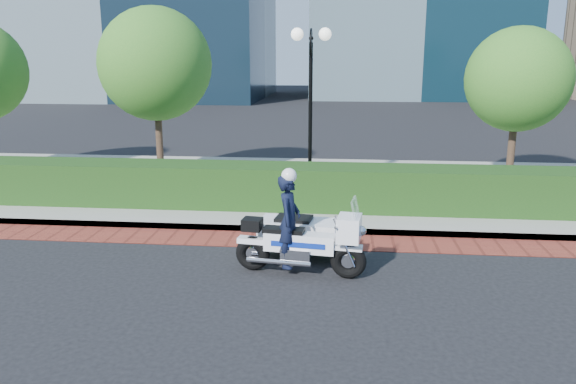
# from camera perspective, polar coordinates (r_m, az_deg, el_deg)

# --- Properties ---
(ground) EXTENTS (120.00, 120.00, 0.00)m
(ground) POSITION_cam_1_polar(r_m,az_deg,el_deg) (10.24, -5.22, -7.50)
(ground) COLOR black
(ground) RESTS_ON ground
(brick_strip) EXTENTS (60.00, 1.00, 0.01)m
(brick_strip) POSITION_cam_1_polar(r_m,az_deg,el_deg) (11.63, -3.85, -4.80)
(brick_strip) COLOR maroon
(brick_strip) RESTS_ON ground
(sidewalk) EXTENTS (60.00, 8.00, 0.15)m
(sidewalk) POSITION_cam_1_polar(r_m,az_deg,el_deg) (15.90, -1.22, 0.60)
(sidewalk) COLOR gray
(sidewalk) RESTS_ON ground
(hedge_main) EXTENTS (18.00, 1.20, 1.00)m
(hedge_main) POSITION_cam_1_polar(r_m,az_deg,el_deg) (13.45, -2.44, 0.65)
(hedge_main) COLOR black
(hedge_main) RESTS_ON sidewalk
(lamppost) EXTENTS (1.02, 0.70, 4.21)m
(lamppost) POSITION_cam_1_polar(r_m,az_deg,el_deg) (14.61, 2.31, 10.86)
(lamppost) COLOR black
(lamppost) RESTS_ON sidewalk
(tree_b) EXTENTS (3.20, 3.20, 4.89)m
(tree_b) POSITION_cam_1_polar(r_m,az_deg,el_deg) (16.74, -13.34, 12.51)
(tree_b) COLOR #332319
(tree_b) RESTS_ON sidewalk
(tree_c) EXTENTS (2.80, 2.80, 4.30)m
(tree_c) POSITION_cam_1_polar(r_m,az_deg,el_deg) (16.54, 22.33, 10.51)
(tree_c) COLOR #332319
(tree_c) RESTS_ON sidewalk
(police_motorcycle) EXTENTS (2.31, 1.77, 1.87)m
(police_motorcycle) POSITION_cam_1_polar(r_m,az_deg,el_deg) (9.96, 1.05, -4.16)
(police_motorcycle) COLOR black
(police_motorcycle) RESTS_ON ground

